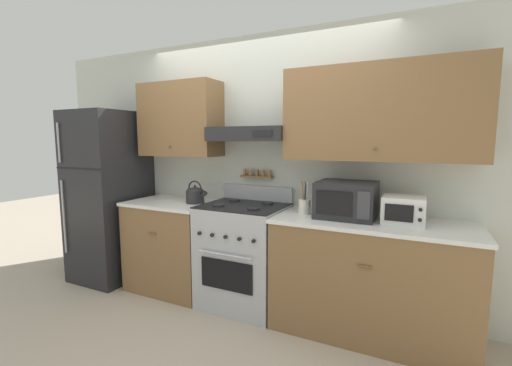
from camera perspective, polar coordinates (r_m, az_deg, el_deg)
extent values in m
plane|color=#B2A38E|center=(3.21, -4.98, -21.71)|extent=(16.00, 16.00, 0.00)
cube|color=silver|center=(3.42, 0.71, 2.60)|extent=(5.20, 0.08, 2.55)
cube|color=brown|center=(3.68, -12.52, 10.24)|extent=(0.87, 0.33, 0.75)
sphere|color=brown|center=(3.54, -14.20, 5.90)|extent=(0.02, 0.02, 0.02)
cube|color=brown|center=(2.90, 19.87, 10.87)|extent=(1.50, 0.33, 0.75)
sphere|color=brown|center=(2.72, 19.21, 5.42)|extent=(0.02, 0.02, 0.02)
cube|color=#232326|center=(3.21, -1.02, 8.16)|extent=(0.76, 0.37, 0.13)
cube|color=black|center=(2.95, 1.03, 8.25)|extent=(0.18, 0.01, 0.06)
cube|color=brown|center=(3.36, 0.12, 1.06)|extent=(0.34, 0.07, 0.02)
cylinder|color=olive|center=(3.42, -1.93, 1.83)|extent=(0.03, 0.03, 0.06)
cylinder|color=olive|center=(3.38, -0.91, 1.78)|extent=(0.03, 0.03, 0.06)
cylinder|color=olive|center=(3.35, 0.12, 1.74)|extent=(0.03, 0.03, 0.06)
cylinder|color=olive|center=(3.33, 1.18, 1.69)|extent=(0.03, 0.03, 0.06)
cylinder|color=olive|center=(3.30, 2.25, 1.64)|extent=(0.03, 0.03, 0.06)
cube|color=brown|center=(3.73, -13.40, -10.24)|extent=(0.87, 0.62, 0.89)
cube|color=white|center=(3.62, -13.61, -3.23)|extent=(0.90, 0.65, 0.03)
cylinder|color=brown|center=(3.43, -16.98, -8.05)|extent=(0.10, 0.01, 0.01)
cube|color=brown|center=(2.96, 18.44, -15.04)|extent=(1.50, 0.62, 0.89)
cube|color=white|center=(2.82, 18.81, -6.31)|extent=(1.52, 0.65, 0.03)
cylinder|color=brown|center=(2.58, 17.64, -13.13)|extent=(0.10, 0.01, 0.01)
cube|color=#ADAFB5|center=(3.27, -2.08, -12.03)|extent=(0.74, 0.62, 0.94)
cube|color=black|center=(3.04, -4.99, -15.09)|extent=(0.50, 0.01, 0.26)
cylinder|color=#ADAFB5|center=(2.96, -5.27, -11.85)|extent=(0.52, 0.02, 0.02)
cube|color=black|center=(3.15, -2.12, -3.78)|extent=(0.74, 0.62, 0.01)
cylinder|color=#232326|center=(3.11, -6.31, -3.70)|extent=(0.11, 0.11, 0.02)
cylinder|color=#232326|center=(2.93, -0.44, -4.30)|extent=(0.11, 0.11, 0.02)
cylinder|color=#232326|center=(3.36, -3.59, -2.86)|extent=(0.11, 0.11, 0.02)
cylinder|color=#232326|center=(3.20, 1.95, -3.35)|extent=(0.11, 0.11, 0.02)
cylinder|color=black|center=(3.06, -9.44, -8.27)|extent=(0.03, 0.02, 0.03)
cylinder|color=black|center=(2.99, -7.34, -8.62)|extent=(0.03, 0.02, 0.03)
cylinder|color=black|center=(2.92, -5.14, -8.96)|extent=(0.03, 0.02, 0.03)
cylinder|color=black|center=(2.86, -2.83, -9.31)|extent=(0.03, 0.02, 0.03)
cylinder|color=black|center=(2.80, -0.41, -9.66)|extent=(0.03, 0.02, 0.03)
cube|color=#ADAFB5|center=(3.39, 0.20, -1.66)|extent=(0.74, 0.04, 0.14)
cube|color=#232326|center=(4.16, -23.23, -1.99)|extent=(0.66, 0.73, 1.85)
cube|color=black|center=(3.90, -27.59, 2.14)|extent=(0.66, 0.01, 0.01)
cylinder|color=#ADAFB5|center=(4.08, -30.06, 5.84)|extent=(0.02, 0.02, 0.41)
cylinder|color=#ADAFB5|center=(4.16, -29.39, -4.93)|extent=(0.02, 0.02, 0.78)
cylinder|color=#232326|center=(3.46, -10.12, -2.28)|extent=(0.18, 0.18, 0.12)
ellipsoid|color=#232326|center=(3.45, -10.14, -1.27)|extent=(0.17, 0.17, 0.07)
sphere|color=black|center=(3.45, -10.16, -0.52)|extent=(0.02, 0.02, 0.02)
cylinder|color=#232326|center=(3.41, -8.95, -2.09)|extent=(0.11, 0.04, 0.10)
torus|color=black|center=(3.45, -10.15, -0.92)|extent=(0.16, 0.01, 0.16)
cube|color=#232326|center=(2.86, 14.85, -2.68)|extent=(0.46, 0.40, 0.29)
cube|color=black|center=(2.68, 12.84, -3.29)|extent=(0.28, 0.01, 0.19)
cube|color=#38383D|center=(2.64, 17.50, -3.60)|extent=(0.09, 0.01, 0.21)
cylinder|color=silver|center=(2.95, 8.08, -3.92)|extent=(0.10, 0.10, 0.12)
cylinder|color=olive|center=(2.92, 7.75, -1.31)|extent=(0.01, 0.05, 0.16)
cylinder|color=#28282B|center=(2.92, 8.23, -1.32)|extent=(0.01, 0.04, 0.16)
cylinder|color=#B2B2B7|center=(2.92, 8.55, -1.32)|extent=(0.01, 0.03, 0.16)
cube|color=white|center=(2.80, 23.37, -4.13)|extent=(0.30, 0.26, 0.21)
cube|color=black|center=(2.67, 22.71, -4.63)|extent=(0.19, 0.01, 0.12)
cylinder|color=black|center=(2.66, 25.72, -4.04)|extent=(0.03, 0.01, 0.03)
cylinder|color=black|center=(2.67, 25.64, -5.59)|extent=(0.03, 0.01, 0.03)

